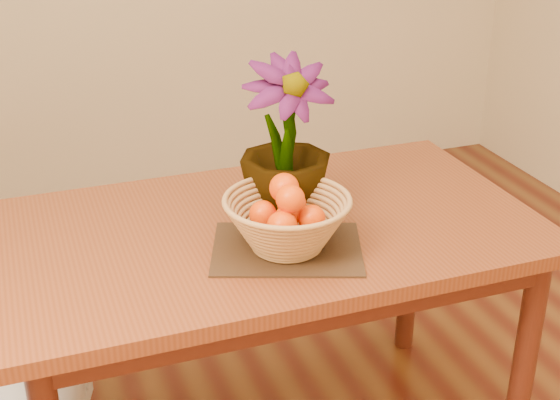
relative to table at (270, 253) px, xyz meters
name	(u,v)px	position (x,y,z in m)	size (l,w,h in m)	color
table	(270,253)	(0.00, 0.00, 0.00)	(1.40, 0.80, 0.75)	brown
placemat	(287,249)	(-0.01, -0.15, 0.09)	(0.36, 0.27, 0.01)	#392414
wicker_basket	(287,225)	(-0.01, -0.15, 0.16)	(0.31, 0.31, 0.13)	tan
orange_pile	(287,209)	(-0.01, -0.14, 0.20)	(0.17, 0.17, 0.13)	#F94A04
potted_plant	(286,142)	(0.05, 0.02, 0.30)	(0.24, 0.24, 0.43)	#164413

